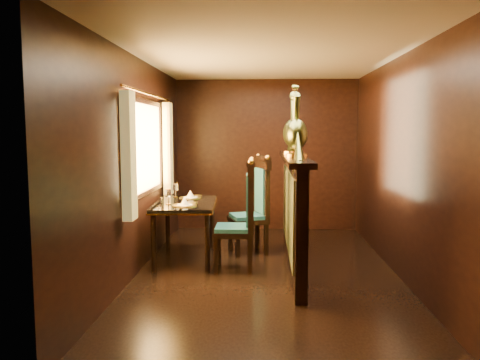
{
  "coord_description": "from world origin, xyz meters",
  "views": [
    {
      "loc": [
        -0.04,
        -5.32,
        1.65
      ],
      "look_at": [
        -0.33,
        0.39,
        1.05
      ],
      "focal_mm": 35.0,
      "sensor_mm": 36.0,
      "label": 1
    }
  ],
  "objects": [
    {
      "name": "peacock_right",
      "position": [
        0.33,
        0.57,
        1.78
      ],
      "size": [
        0.26,
        0.71,
        0.84
      ],
      "primitive_type": null,
      "color": "#194C2C",
      "rests_on": "partition"
    },
    {
      "name": "dining_table",
      "position": [
        -1.05,
        0.56,
        0.68
      ],
      "size": [
        0.84,
        1.31,
        0.95
      ],
      "rotation": [
        0.0,
        0.0,
        0.06
      ],
      "color": "black",
      "rests_on": "ground"
    },
    {
      "name": "ground",
      "position": [
        0.0,
        0.0,
        0.0
      ],
      "size": [
        5.0,
        5.0,
        0.0
      ],
      "primitive_type": "plane",
      "color": "black",
      "rests_on": "ground"
    },
    {
      "name": "chair_left",
      "position": [
        -0.27,
        0.14,
        0.7
      ],
      "size": [
        0.48,
        0.54,
        1.34
      ],
      "rotation": [
        0.0,
        0.0,
        0.01
      ],
      "color": "black",
      "rests_on": "ground"
    },
    {
      "name": "chair_right",
      "position": [
        -0.13,
        0.96,
        0.7
      ],
      "size": [
        0.61,
        0.63,
        1.34
      ],
      "rotation": [
        0.0,
        0.0,
        0.32
      ],
      "color": "black",
      "rests_on": "ground"
    },
    {
      "name": "room_shell",
      "position": [
        -0.09,
        0.02,
        1.58
      ],
      "size": [
        3.04,
        5.04,
        2.52
      ],
      "color": "black",
      "rests_on": "ground"
    },
    {
      "name": "peacock_left",
      "position": [
        0.33,
        -0.06,
        1.77
      ],
      "size": [
        0.26,
        0.68,
        0.81
      ],
      "primitive_type": null,
      "color": "#194C2C",
      "rests_on": "partition"
    },
    {
      "name": "partition",
      "position": [
        0.32,
        0.3,
        0.71
      ],
      "size": [
        0.26,
        2.7,
        1.36
      ],
      "color": "black",
      "rests_on": "ground"
    }
  ]
}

